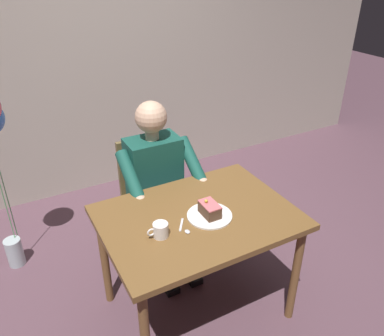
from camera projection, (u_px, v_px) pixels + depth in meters
ground_plane at (197, 307)px, 2.55m from camera, size 14.00×14.00×0.00m
cafe_rear_panel at (90, 26)px, 3.27m from camera, size 6.40×0.12×3.00m
dining_table at (198, 227)px, 2.23m from camera, size 1.09×0.79×0.74m
chair at (150, 193)px, 2.87m from camera, size 0.42×0.42×0.88m
seated_person at (159, 186)px, 2.67m from camera, size 0.53×0.58×1.22m
dessert_plate at (210, 216)px, 2.18m from camera, size 0.25×0.25×0.01m
cake_slice at (210, 209)px, 2.15m from camera, size 0.08×0.13×0.09m
coffee_cup at (160, 230)px, 2.01m from camera, size 0.12×0.08×0.08m
dessert_spoon at (185, 228)px, 2.08m from camera, size 0.07×0.14×0.01m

